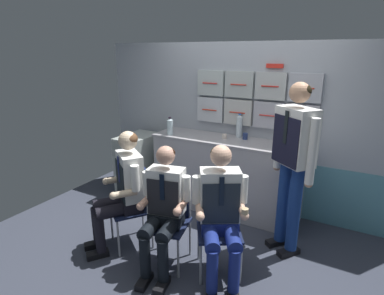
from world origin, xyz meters
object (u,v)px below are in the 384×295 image
folding_chair_right (170,212)px  water_bottle_blue_cap (170,126)px  folding_chair_left (139,199)px  folding_chair_by_counter (218,218)px  service_trolley (138,162)px  coffee_cup_white (224,136)px  crew_member_by_counter (221,209)px  crew_member_standing (294,154)px  crew_member_right (163,206)px  crew_member_left (123,186)px

folding_chair_right → water_bottle_blue_cap: bearing=122.7°
folding_chair_left → folding_chair_by_counter: same height
service_trolley → coffee_cup_white: 1.41m
water_bottle_blue_cap → coffee_cup_white: size_ratio=3.92×
water_bottle_blue_cap → crew_member_by_counter: bearing=-41.2°
crew_member_standing → coffee_cup_white: crew_member_standing is taller
water_bottle_blue_cap → folding_chair_right: bearing=-57.3°
folding_chair_right → water_bottle_blue_cap: size_ratio=3.52×
folding_chair_left → water_bottle_blue_cap: 1.17m
folding_chair_right → water_bottle_blue_cap: water_bottle_blue_cap is taller
crew_member_right → folding_chair_by_counter: size_ratio=1.45×
service_trolley → crew_member_by_counter: (1.81, -1.09, 0.22)m
service_trolley → coffee_cup_white: (1.29, 0.15, 0.53)m
service_trolley → folding_chair_left: (0.82, -1.01, 0.04)m
folding_chair_by_counter → coffee_cup_white: (-0.44, 1.11, 0.49)m
service_trolley → coffee_cup_white: size_ratio=14.49×
folding_chair_left → crew_member_left: (-0.09, -0.13, 0.19)m
folding_chair_left → coffee_cup_white: coffee_cup_white is taller
folding_chair_right → crew_member_standing: size_ratio=0.47×
folding_chair_left → folding_chair_by_counter: bearing=3.5°
folding_chair_left → crew_member_by_counter: 1.01m
service_trolley → crew_member_standing: bearing=-9.4°
folding_chair_by_counter → water_bottle_blue_cap: 1.59m
crew_member_by_counter → water_bottle_blue_cap: 1.68m
service_trolley → folding_chair_right: bearing=-40.5°
crew_member_right → coffee_cup_white: crew_member_right is taller
crew_member_standing → water_bottle_blue_cap: bearing=168.0°
service_trolley → crew_member_by_counter: size_ratio=0.70×
crew_member_right → folding_chair_by_counter: 0.54m
folding_chair_right → folding_chair_by_counter: size_ratio=1.00×
folding_chair_left → coffee_cup_white: 1.35m
crew_member_left → crew_member_by_counter: (1.09, 0.05, -0.01)m
crew_member_right → crew_member_by_counter: size_ratio=0.96×
crew_member_left → water_bottle_blue_cap: (-0.14, 1.12, 0.38)m
folding_chair_left → crew_member_by_counter: (0.99, -0.08, 0.18)m
service_trolley → folding_chair_left: 1.30m
folding_chair_right → crew_member_right: (0.03, -0.16, 0.15)m
folding_chair_left → crew_member_right: crew_member_right is taller
service_trolley → folding_chair_right: size_ratio=1.05×
folding_chair_right → coffee_cup_white: size_ratio=13.78×
water_bottle_blue_cap → coffee_cup_white: water_bottle_blue_cap is taller
folding_chair_by_counter → water_bottle_blue_cap: water_bottle_blue_cap is taller
folding_chair_by_counter → crew_member_by_counter: size_ratio=0.66×
folding_chair_left → folding_chair_right: bearing=-8.6°
service_trolley → water_bottle_blue_cap: (0.58, -0.02, 0.61)m
crew_member_by_counter → water_bottle_blue_cap: bearing=138.8°
service_trolley → water_bottle_blue_cap: bearing=-1.8°
folding_chair_right → crew_member_standing: 1.34m
crew_member_left → folding_chair_by_counter: size_ratio=1.52×
folding_chair_right → folding_chair_by_counter: (0.47, 0.12, 0.00)m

